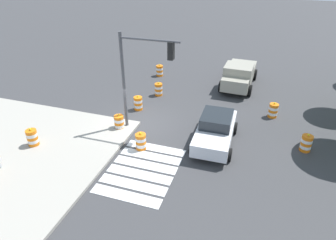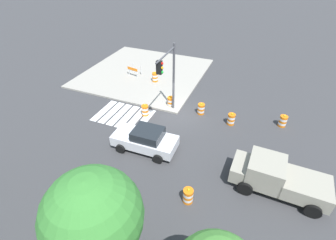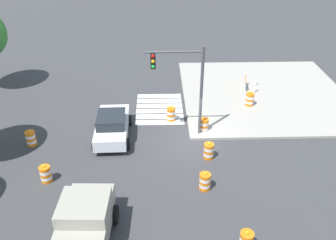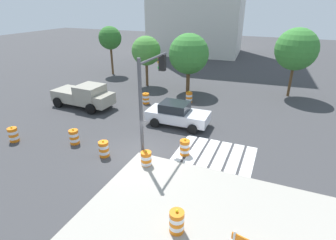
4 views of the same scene
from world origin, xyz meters
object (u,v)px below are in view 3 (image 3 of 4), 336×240
(traffic_barrel_near_corner, at_px, (171,114))
(construction_barricade, at_px, (248,82))
(sports_car, at_px, (112,125))
(traffic_barrel_median_far, at_px, (31,138))
(traffic_barrel_far_curb, at_px, (209,151))
(traffic_light_pole, at_px, (182,77))
(traffic_barrel_crosswalk_end, at_px, (205,181))
(traffic_barrel_median_near, at_px, (46,174))
(traffic_barrel_on_sidewalk, at_px, (250,99))
(pickup_truck, at_px, (83,230))
(traffic_barrel_opposite_curb, at_px, (204,125))

(traffic_barrel_near_corner, xyz_separation_m, construction_barricade, (4.27, -5.92, 0.27))
(sports_car, height_order, construction_barricade, sports_car)
(traffic_barrel_median_far, relative_size, traffic_barrel_far_curb, 1.00)
(construction_barricade, distance_m, traffic_light_pole, 8.75)
(sports_car, height_order, traffic_light_pole, traffic_light_pole)
(traffic_barrel_crosswalk_end, height_order, traffic_barrel_median_near, same)
(traffic_light_pole, bearing_deg, traffic_barrel_on_sidewalk, -55.12)
(traffic_barrel_on_sidewalk, bearing_deg, pickup_truck, 141.19)
(traffic_barrel_far_curb, height_order, traffic_light_pole, traffic_light_pole)
(traffic_barrel_median_near, xyz_separation_m, traffic_barrel_far_curb, (1.74, -8.48, 0.00))
(traffic_barrel_crosswalk_end, height_order, traffic_light_pole, traffic_light_pole)
(traffic_barrel_on_sidewalk, bearing_deg, traffic_barrel_near_corner, 106.74)
(traffic_barrel_median_near, xyz_separation_m, construction_barricade, (10.13, -12.47, 0.27))
(traffic_barrel_opposite_curb, relative_size, construction_barricade, 0.74)
(pickup_truck, relative_size, traffic_barrel_near_corner, 5.12)
(pickup_truck, bearing_deg, traffic_barrel_crosswalk_end, -57.67)
(traffic_barrel_far_curb, height_order, traffic_barrel_on_sidewalk, traffic_barrel_on_sidewalk)
(sports_car, relative_size, pickup_truck, 0.83)
(construction_barricade, bearing_deg, traffic_barrel_near_corner, 125.81)
(traffic_barrel_opposite_curb, bearing_deg, traffic_barrel_median_far, 96.37)
(traffic_barrel_median_near, bearing_deg, traffic_barrel_far_curb, -78.41)
(traffic_barrel_crosswalk_end, distance_m, traffic_barrel_far_curb, 2.59)
(traffic_light_pole, bearing_deg, traffic_barrel_median_near, 119.74)
(traffic_barrel_median_near, bearing_deg, traffic_barrel_median_far, 27.64)
(traffic_barrel_far_curb, xyz_separation_m, traffic_barrel_on_sidewalk, (5.78, -3.58, 0.15))
(traffic_barrel_crosswalk_end, bearing_deg, construction_barricade, -22.37)
(traffic_barrel_median_near, relative_size, construction_barricade, 0.74)
(traffic_barrel_crosswalk_end, relative_size, traffic_barrel_on_sidewalk, 1.00)
(traffic_barrel_median_near, distance_m, traffic_light_pole, 8.84)
(traffic_barrel_median_far, bearing_deg, traffic_barrel_crosswalk_end, -112.86)
(traffic_barrel_crosswalk_end, bearing_deg, traffic_barrel_near_corner, 12.04)
(traffic_barrel_near_corner, distance_m, traffic_light_pole, 3.94)
(traffic_light_pole, bearing_deg, traffic_barrel_median_far, 94.89)
(traffic_barrel_far_curb, bearing_deg, traffic_barrel_opposite_curb, -0.99)
(construction_barricade, bearing_deg, traffic_barrel_opposite_curb, 145.33)
(traffic_barrel_median_near, distance_m, traffic_barrel_far_curb, 8.65)
(traffic_light_pole, bearing_deg, pickup_truck, 151.76)
(sports_car, distance_m, traffic_barrel_crosswalk_end, 6.95)
(traffic_barrel_median_near, distance_m, construction_barricade, 16.07)
(pickup_truck, distance_m, traffic_barrel_median_near, 4.97)
(pickup_truck, distance_m, traffic_barrel_far_curb, 8.30)
(traffic_barrel_near_corner, relative_size, traffic_barrel_crosswalk_end, 1.00)
(traffic_barrel_median_far, xyz_separation_m, traffic_barrel_far_curb, (-1.55, -10.20, 0.00))
(pickup_truck, relative_size, construction_barricade, 3.81)
(pickup_truck, bearing_deg, traffic_barrel_near_corner, -21.19)
(traffic_barrel_near_corner, xyz_separation_m, traffic_barrel_crosswalk_end, (-6.66, -1.42, 0.00))
(sports_car, distance_m, traffic_barrel_near_corner, 4.06)
(sports_car, relative_size, traffic_barrel_opposite_curb, 4.26)
(sports_car, xyz_separation_m, traffic_barrel_median_far, (-0.72, 4.68, -0.36))
(traffic_barrel_median_far, relative_size, traffic_barrel_opposite_curb, 1.00)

